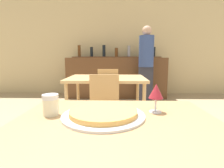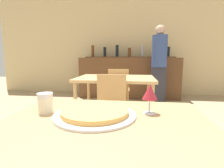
% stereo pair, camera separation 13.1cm
% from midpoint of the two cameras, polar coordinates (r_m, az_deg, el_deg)
% --- Properties ---
extents(wall_back, '(8.00, 0.05, 2.80)m').
position_cam_midpoint_polar(wall_back, '(5.19, 6.63, 12.32)').
color(wall_back, '#D1B784').
rests_on(wall_back, ground_plane).
extents(dining_table_near, '(1.00, 0.88, 0.77)m').
position_cam_midpoint_polar(dining_table_near, '(0.84, 2.07, -18.61)').
color(dining_table_near, '#A87F51').
rests_on(dining_table_near, ground_plane).
extents(dining_table_far, '(1.20, 0.85, 0.76)m').
position_cam_midpoint_polar(dining_table_far, '(2.75, 2.54, 0.62)').
color(dining_table_far, tan).
rests_on(dining_table_far, ground_plane).
extents(bar_counter, '(2.60, 0.56, 1.06)m').
position_cam_midpoint_polar(bar_counter, '(4.71, 6.38, 2.08)').
color(bar_counter, brown).
rests_on(bar_counter, ground_plane).
extents(bar_back_shelf, '(2.39, 0.24, 0.34)m').
position_cam_midpoint_polar(bar_back_shelf, '(4.82, 6.13, 9.47)').
color(bar_back_shelf, brown).
rests_on(bar_back_shelf, bar_counter).
extents(chair_far_side_front, '(0.40, 0.40, 0.85)m').
position_cam_midpoint_polar(chair_far_side_front, '(2.20, 1.23, -6.46)').
color(chair_far_side_front, tan).
rests_on(chair_far_side_front, ground_plane).
extents(chair_far_side_back, '(0.40, 0.40, 0.85)m').
position_cam_midpoint_polar(chair_far_side_back, '(3.36, 3.36, -1.13)').
color(chair_far_side_back, tan).
rests_on(chair_far_side_back, ground_plane).
extents(pizza_tray, '(0.42, 0.42, 0.04)m').
position_cam_midpoint_polar(pizza_tray, '(0.91, -1.43, -9.50)').
color(pizza_tray, silver).
rests_on(pizza_tray, dining_table_near).
extents(cheese_shaker, '(0.08, 0.08, 0.11)m').
position_cam_midpoint_polar(cheese_shaker, '(0.99, -17.41, -5.98)').
color(cheese_shaker, beige).
rests_on(cheese_shaker, dining_table_near).
extents(person_standing, '(0.34, 0.34, 1.78)m').
position_cam_midpoint_polar(person_standing, '(4.15, 16.00, 6.98)').
color(person_standing, '#2D2D38').
rests_on(person_standing, ground_plane).
extents(wine_glass, '(0.08, 0.08, 0.16)m').
position_cam_midpoint_polar(wine_glass, '(0.96, 16.13, -2.81)').
color(wine_glass, silver).
rests_on(wine_glass, dining_table_near).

